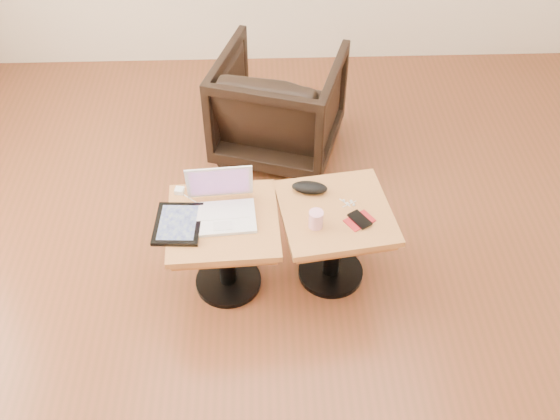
{
  "coord_description": "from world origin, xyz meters",
  "views": [
    {
      "loc": [
        -0.18,
        -1.91,
        2.49
      ],
      "look_at": [
        -0.11,
        0.09,
        0.51
      ],
      "focal_mm": 40.0,
      "sensor_mm": 36.0,
      "label": 1
    }
  ],
  "objects_px": {
    "side_table_left": "(224,236)",
    "side_table_right": "(334,227)",
    "armchair": "(279,105)",
    "laptop": "(221,206)",
    "striped_cup": "(316,219)"
  },
  "relations": [
    {
      "from": "side_table_left",
      "to": "side_table_right",
      "type": "xyz_separation_m",
      "value": [
        0.52,
        0.04,
        0.0
      ]
    },
    {
      "from": "armchair",
      "to": "laptop",
      "type": "bearing_deg",
      "value": 91.48
    },
    {
      "from": "armchair",
      "to": "striped_cup",
      "type": "bearing_deg",
      "value": 113.88
    },
    {
      "from": "laptop",
      "to": "armchair",
      "type": "relative_size",
      "value": 0.45
    },
    {
      "from": "striped_cup",
      "to": "side_table_right",
      "type": "bearing_deg",
      "value": 43.68
    },
    {
      "from": "laptop",
      "to": "armchair",
      "type": "xyz_separation_m",
      "value": [
        0.3,
        1.04,
        -0.18
      ]
    },
    {
      "from": "side_table_right",
      "to": "striped_cup",
      "type": "xyz_separation_m",
      "value": [
        -0.1,
        -0.1,
        0.16
      ]
    },
    {
      "from": "side_table_left",
      "to": "side_table_right",
      "type": "bearing_deg",
      "value": 1.74
    },
    {
      "from": "side_table_left",
      "to": "armchair",
      "type": "relative_size",
      "value": 0.74
    },
    {
      "from": "side_table_right",
      "to": "armchair",
      "type": "bearing_deg",
      "value": 93.99
    },
    {
      "from": "laptop",
      "to": "striped_cup",
      "type": "distance_m",
      "value": 0.44
    },
    {
      "from": "side_table_right",
      "to": "striped_cup",
      "type": "bearing_deg",
      "value": -144.78
    },
    {
      "from": "side_table_right",
      "to": "armchair",
      "type": "distance_m",
      "value": 1.07
    },
    {
      "from": "side_table_left",
      "to": "side_table_right",
      "type": "relative_size",
      "value": 0.92
    },
    {
      "from": "side_table_left",
      "to": "side_table_right",
      "type": "distance_m",
      "value": 0.52
    }
  ]
}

